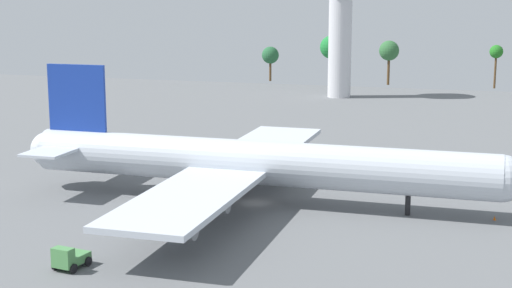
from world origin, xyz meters
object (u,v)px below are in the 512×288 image
object	(u,v)px
baggage_tug	(69,258)
cargo_loader	(349,164)
safety_cone_nose	(495,218)
control_tower	(340,17)
cargo_airplane	(252,163)
catering_truck	(449,159)

from	to	relation	value
baggage_tug	cargo_loader	bearing A→B (deg)	69.55
safety_cone_nose	control_tower	size ratio (longest dim) A/B	0.02
cargo_airplane	safety_cone_nose	distance (m)	32.24
cargo_loader	safety_cone_nose	xyz separation A→B (m)	(22.47, -22.14, -0.93)
baggage_tug	safety_cone_nose	xyz separation A→B (m)	(42.37, 31.21, -0.89)
cargo_loader	baggage_tug	distance (m)	56.94
cargo_airplane	catering_truck	size ratio (longest dim) A/B	16.49
baggage_tug	safety_cone_nose	bearing A→B (deg)	36.38
cargo_airplane	safety_cone_nose	xyz separation A→B (m)	(31.80, 0.83, -5.27)
cargo_airplane	baggage_tug	world-z (taller)	cargo_airplane
cargo_loader	control_tower	bearing A→B (deg)	101.82
catering_truck	control_tower	xyz separation A→B (m)	(-34.14, 81.95, 20.66)
catering_truck	safety_cone_nose	size ratio (longest dim) A/B	7.49
cargo_loader	control_tower	size ratio (longest dim) A/B	0.13
catering_truck	cargo_airplane	bearing A→B (deg)	-128.44
catering_truck	control_tower	size ratio (longest dim) A/B	0.12
safety_cone_nose	cargo_loader	bearing A→B (deg)	135.43
catering_truck	cargo_loader	bearing A→B (deg)	-152.21
cargo_loader	control_tower	xyz separation A→B (m)	(-18.84, 90.01, 20.67)
cargo_airplane	control_tower	xyz separation A→B (m)	(-9.51, 112.98, 16.33)
baggage_tug	control_tower	xyz separation A→B (m)	(1.06, 143.37, 20.71)
cargo_loader	catering_truck	bearing A→B (deg)	27.79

